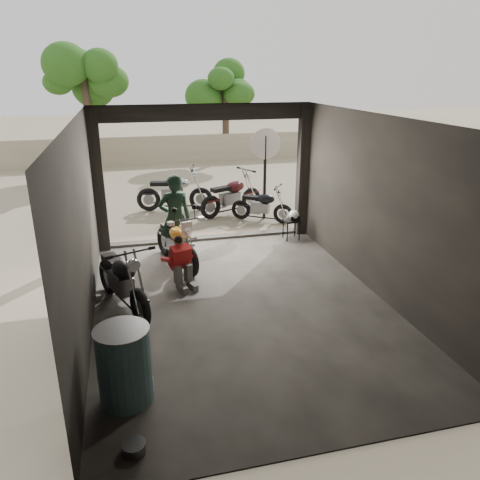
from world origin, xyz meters
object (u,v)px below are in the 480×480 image
main_bike (176,239)px  outside_bike_b (231,193)px  left_bike (121,276)px  stool (291,223)px  rider (175,218)px  sign_post (265,158)px  mechanic (183,264)px  outside_bike_c (262,203)px  oil_drum (124,366)px  outside_bike_a (174,189)px  helmet (294,215)px

main_bike → outside_bike_b: 3.91m
left_bike → stool: (4.00, 2.60, -0.18)m
rider → sign_post: (2.72, 2.45, 0.73)m
stool → mechanic: bearing=-144.7°
outside_bike_c → oil_drum: bearing=-175.3°
oil_drum → stool: bearing=51.9°
outside_bike_c → rider: 3.42m
left_bike → sign_post: sign_post is taller
rider → oil_drum: (-1.15, -4.48, -0.44)m
outside_bike_c → rider: (-2.57, -2.21, 0.44)m
main_bike → left_bike: (-1.12, -1.69, 0.03)m
mechanic → sign_post: sign_post is taller
outside_bike_a → sign_post: 2.89m
main_bike → outside_bike_a: outside_bike_a is taller
main_bike → oil_drum: size_ratio=1.74×
left_bike → stool: 4.78m
outside_bike_b → helmet: (0.97, -2.48, 0.01)m
left_bike → outside_bike_a: outside_bike_a is taller
outside_bike_c → helmet: 1.64m
helmet → sign_post: bearing=101.9°
left_bike → main_bike: bearing=35.3°
stool → sign_post: 2.21m
mechanic → helmet: mechanic is taller
outside_bike_a → mechanic: size_ratio=1.99×
rider → mechanic: bearing=84.1°
outside_bike_b → outside_bike_c: size_ratio=1.22×
left_bike → rider: rider is taller
outside_bike_a → left_bike: bearing=176.2°
left_bike → oil_drum: bearing=-111.2°
sign_post → oil_drum: bearing=-134.8°
outside_bike_a → outside_bike_b: bearing=-104.4°
outside_bike_a → oil_drum: outside_bike_a is taller
main_bike → helmet: 3.07m
left_bike → oil_drum: left_bike is taller
outside_bike_b → rider: 3.66m
oil_drum → outside_bike_b: bearing=67.8°
outside_bike_a → outside_bike_c: 2.70m
left_bike → sign_post: bearing=27.7°
mechanic → outside_bike_c: bearing=36.9°
rider → helmet: size_ratio=7.16×
outside_bike_b → sign_post: sign_post is taller
helmet → outside_bike_c: bearing=107.9°
outside_bike_a → outside_bike_c: (2.17, -1.61, -0.14)m
outside_bike_c → oil_drum: 7.66m
helmet → main_bike: bearing=-156.5°
rider → helmet: rider is taller
outside_bike_a → outside_bike_b: (1.53, -0.73, -0.03)m
outside_bike_c → mechanic: size_ratio=1.57×
mechanic → helmet: 3.58m
sign_post → main_bike: bearing=-150.8°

